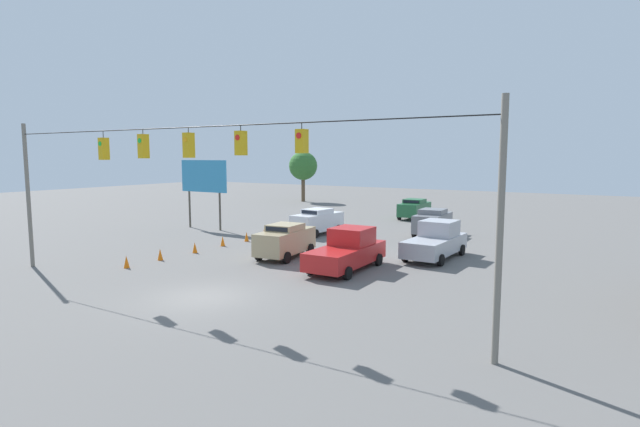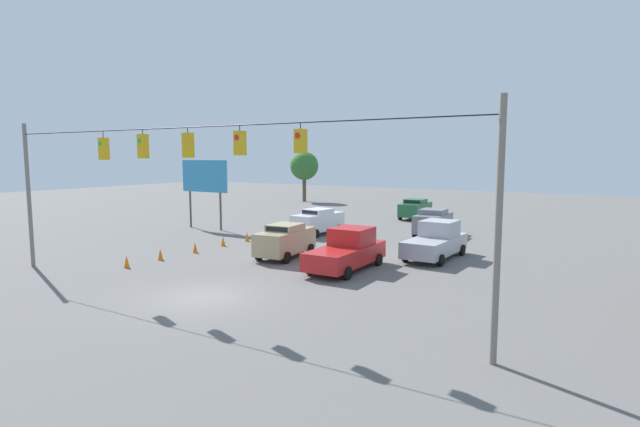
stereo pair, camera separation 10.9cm
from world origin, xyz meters
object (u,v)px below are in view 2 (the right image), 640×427
(sedan_green_withflow_deep, at_px, (415,209))
(roadside_billboard, at_px, (204,179))
(pickup_truck_red_crossing_near, at_px, (347,251))
(traffic_cone_nearest, at_px, (127,262))
(traffic_cone_fourth, at_px, (223,241))
(traffic_cone_second, at_px, (160,254))
(sedan_white_withflow_far, at_px, (318,221))
(traffic_cone_third, at_px, (195,247))
(pickup_truck_silver_oncoming_far, at_px, (436,241))
(overhead_signal_span, at_px, (187,177))
(sedan_grey_oncoming_deep, at_px, (433,222))
(sedan_tan_withflow_mid, at_px, (285,240))
(traffic_cone_fifth, at_px, (247,237))
(tree_horizon_left, at_px, (304,166))
(traffic_cone_farthest, at_px, (265,232))

(sedan_green_withflow_deep, xyz_separation_m, roadside_billboard, (12.04, 14.88, 3.00))
(pickup_truck_red_crossing_near, relative_size, traffic_cone_nearest, 8.52)
(traffic_cone_fourth, bearing_deg, roadside_billboard, -37.64)
(traffic_cone_second, bearing_deg, roadside_billboard, -57.04)
(sedan_white_withflow_far, bearing_deg, sedan_green_withflow_deep, -102.41)
(roadside_billboard, bearing_deg, traffic_cone_third, 131.23)
(pickup_truck_silver_oncoming_far, bearing_deg, sedan_green_withflow_deep, -65.19)
(overhead_signal_span, height_order, sedan_grey_oncoming_deep, overhead_signal_span)
(sedan_grey_oncoming_deep, xyz_separation_m, sedan_tan_withflow_mid, (4.61, 12.12, -0.01))
(traffic_cone_fifth, bearing_deg, traffic_cone_fourth, 86.04)
(tree_horizon_left, bearing_deg, traffic_cone_second, 111.00)
(sedan_green_withflow_deep, bearing_deg, traffic_cone_fifth, 73.35)
(pickup_truck_silver_oncoming_far, bearing_deg, roadside_billboard, -4.35)
(sedan_white_withflow_far, xyz_separation_m, pickup_truck_silver_oncoming_far, (-10.34, 3.75, -0.03))
(overhead_signal_span, relative_size, traffic_cone_nearest, 36.39)
(sedan_green_withflow_deep, height_order, traffic_cone_fifth, sedan_green_withflow_deep)
(pickup_truck_silver_oncoming_far, relative_size, traffic_cone_fifth, 8.32)
(sedan_tan_withflow_mid, height_order, pickup_truck_silver_oncoming_far, pickup_truck_silver_oncoming_far)
(traffic_cone_fourth, bearing_deg, traffic_cone_nearest, 90.96)
(sedan_tan_withflow_mid, bearing_deg, traffic_cone_farthest, -42.98)
(sedan_green_withflow_deep, distance_m, sedan_grey_oncoming_deep, 9.85)
(pickup_truck_red_crossing_near, xyz_separation_m, traffic_cone_fifth, (9.94, -3.82, -0.65))
(overhead_signal_span, bearing_deg, pickup_truck_red_crossing_near, -108.79)
(sedan_tan_withflow_mid, relative_size, traffic_cone_fourth, 6.80)
(traffic_cone_fifth, bearing_deg, sedan_tan_withflow_mid, 150.95)
(pickup_truck_red_crossing_near, xyz_separation_m, traffic_cone_fourth, (10.09, -1.62, -0.65))
(traffic_cone_farthest, xyz_separation_m, roadside_billboard, (6.55, -0.66, 3.64))
(pickup_truck_silver_oncoming_far, xyz_separation_m, traffic_cone_second, (12.98, 8.74, -0.65))
(traffic_cone_nearest, distance_m, traffic_cone_second, 2.28)
(sedan_grey_oncoming_deep, bearing_deg, sedan_tan_withflow_mid, 69.18)
(traffic_cone_fifth, relative_size, roadside_billboard, 0.12)
(traffic_cone_nearest, relative_size, traffic_cone_fifth, 1.00)
(traffic_cone_fifth, bearing_deg, traffic_cone_farthest, -85.36)
(pickup_truck_silver_oncoming_far, height_order, traffic_cone_fifth, pickup_truck_silver_oncoming_far)
(pickup_truck_silver_oncoming_far, distance_m, traffic_cone_nearest, 16.98)
(pickup_truck_red_crossing_near, bearing_deg, tree_horizon_left, -53.08)
(sedan_green_withflow_deep, bearing_deg, pickup_truck_red_crossing_near, 102.11)
(traffic_cone_fourth, xyz_separation_m, tree_horizon_left, (13.21, -29.39, 4.20))
(traffic_cone_third, height_order, traffic_cone_fourth, same)
(traffic_cone_third, bearing_deg, roadside_billboard, -48.77)
(pickup_truck_red_crossing_near, relative_size, traffic_cone_second, 8.52)
(traffic_cone_farthest, bearing_deg, sedan_grey_oncoming_deep, -145.95)
(sedan_green_withflow_deep, height_order, pickup_truck_red_crossing_near, pickup_truck_red_crossing_near)
(tree_horizon_left, bearing_deg, pickup_truck_silver_oncoming_far, 135.47)
(sedan_green_withflow_deep, height_order, pickup_truck_silver_oncoming_far, pickup_truck_silver_oncoming_far)
(traffic_cone_farthest, bearing_deg, tree_horizon_left, -62.17)
(sedan_grey_oncoming_deep, relative_size, roadside_billboard, 0.78)
(pickup_truck_red_crossing_near, bearing_deg, sedan_white_withflow_far, -50.40)
(traffic_cone_third, bearing_deg, pickup_truck_red_crossing_near, -174.30)
(sedan_grey_oncoming_deep, relative_size, traffic_cone_fourth, 6.56)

